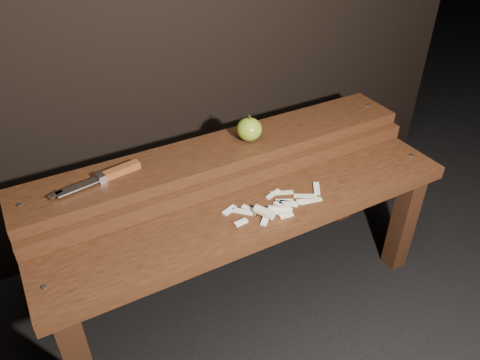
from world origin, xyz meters
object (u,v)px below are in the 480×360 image
bench_rear_tier (223,172)px  apple (249,129)px  bench_front_tier (261,231)px  knife (111,174)px

bench_rear_tier → apple: size_ratio=14.87×
bench_front_tier → bench_rear_tier: 0.23m
knife → bench_front_tier: bearing=-35.9°
bench_rear_tier → knife: knife is taller
bench_rear_tier → knife: bearing=178.2°
bench_rear_tier → knife: size_ratio=4.82×
bench_front_tier → apple: size_ratio=14.87×
bench_rear_tier → knife: 0.34m
bench_rear_tier → apple: 0.15m
apple → knife: size_ratio=0.32×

